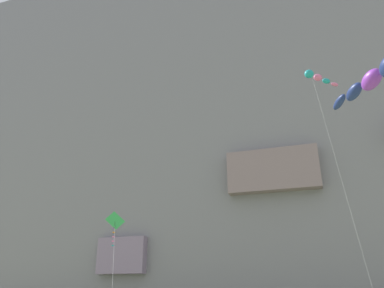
# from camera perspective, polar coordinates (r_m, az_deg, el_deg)

# --- Properties ---
(cliff_face) EXTENTS (180.00, 32.28, 76.53)m
(cliff_face) POSITION_cam_1_polar(r_m,az_deg,el_deg) (81.24, 12.75, 4.18)
(cliff_face) COLOR gray
(cliff_face) RESTS_ON ground
(kite_windsock_high_left) EXTENTS (3.12, 8.66, 13.61)m
(kite_windsock_high_left) POSITION_cam_1_polar(r_m,az_deg,el_deg) (19.87, 26.41, 9.11)
(kite_windsock_high_left) COLOR navy
(kite_windsock_high_left) RESTS_ON ground
(kite_diamond_mid_center) EXTENTS (3.42, 4.40, 8.37)m
(kite_diamond_mid_center) POSITION_cam_1_polar(r_m,az_deg,el_deg) (25.77, -11.95, -12.46)
(kite_diamond_mid_center) COLOR green
(kite_diamond_mid_center) RESTS_ON ground
(kite_windsock_high_right) EXTENTS (3.48, 6.31, 23.21)m
(kite_windsock_high_right) POSITION_cam_1_polar(r_m,az_deg,el_deg) (38.41, 18.93, 9.79)
(kite_windsock_high_right) COLOR teal
(kite_windsock_high_right) RESTS_ON ground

